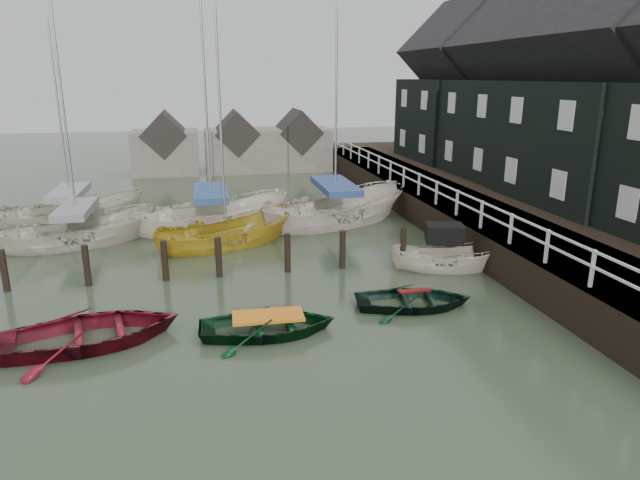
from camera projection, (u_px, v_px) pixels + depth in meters
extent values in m
plane|color=#283321|center=(264.00, 307.00, 17.24)|extent=(120.00, 120.00, 0.00)
cube|color=black|center=(432.00, 188.00, 28.13)|extent=(3.00, 32.00, 0.20)
cube|color=silver|center=(404.00, 168.00, 27.54)|extent=(0.06, 32.00, 0.06)
cube|color=silver|center=(404.00, 176.00, 27.65)|extent=(0.06, 32.00, 0.06)
cube|color=black|center=(530.00, 210.00, 29.60)|extent=(14.00, 38.00, 1.50)
cube|color=black|center=(606.00, 143.00, 23.79)|extent=(6.40, 7.00, 5.00)
cube|color=black|center=(621.00, 36.00, 22.61)|extent=(6.52, 7.14, 6.52)
cube|color=black|center=(517.00, 129.00, 30.37)|extent=(6.00, 7.00, 5.00)
cube|color=black|center=(525.00, 45.00, 29.20)|extent=(6.11, 7.14, 6.11)
cube|color=black|center=(460.00, 119.00, 36.96)|extent=(6.40, 7.00, 5.00)
cube|color=black|center=(464.00, 50.00, 35.78)|extent=(6.52, 7.14, 6.52)
cylinder|color=black|center=(5.00, 277.00, 18.34)|extent=(0.22, 0.22, 1.80)
cylinder|color=black|center=(87.00, 271.00, 18.84)|extent=(0.22, 0.22, 1.80)
cylinder|color=black|center=(165.00, 266.00, 19.33)|extent=(0.22, 0.22, 1.80)
cylinder|color=black|center=(219.00, 263.00, 19.69)|extent=(0.22, 0.22, 1.80)
cylinder|color=black|center=(288.00, 258.00, 20.16)|extent=(0.22, 0.22, 1.80)
cylinder|color=black|center=(342.00, 255.00, 20.55)|extent=(0.22, 0.22, 1.80)
cylinder|color=black|center=(403.00, 251.00, 21.01)|extent=(0.22, 0.22, 1.80)
cube|color=#665B51|center=(166.00, 152.00, 40.48)|extent=(4.50, 4.00, 3.00)
cube|color=#282321|center=(165.00, 134.00, 40.12)|extent=(3.18, 4.08, 3.18)
cube|color=#665B51|center=(237.00, 150.00, 41.47)|extent=(4.50, 4.00, 3.00)
cube|color=#282321|center=(236.00, 132.00, 41.11)|extent=(3.18, 4.08, 3.18)
cube|color=#665B51|center=(298.00, 149.00, 42.36)|extent=(4.50, 4.00, 3.00)
cube|color=#282321|center=(297.00, 131.00, 42.00)|extent=(3.18, 4.08, 3.18)
imported|color=maroon|center=(92.00, 344.00, 14.85)|extent=(5.13, 4.13, 0.94)
imported|color=black|center=(268.00, 333.00, 15.45)|extent=(3.76, 2.74, 0.76)
imported|color=black|center=(413.00, 307.00, 17.22)|extent=(3.84, 3.00, 0.73)
imported|color=beige|center=(445.00, 269.00, 20.59)|extent=(4.23, 2.52, 1.54)
cube|color=black|center=(445.00, 233.00, 20.42)|extent=(1.52, 1.32, 0.65)
imported|color=beige|center=(80.00, 244.00, 23.71)|extent=(6.78, 4.23, 2.45)
cylinder|color=#B2B2B7|center=(63.00, 107.00, 22.16)|extent=(0.10, 0.10, 8.41)
cube|color=gray|center=(76.00, 209.00, 23.30)|extent=(3.72, 2.29, 0.30)
imported|color=beige|center=(213.00, 229.00, 26.02)|extent=(7.66, 4.10, 2.81)
cylinder|color=#B2B2B7|center=(205.00, 86.00, 24.27)|extent=(0.10, 0.10, 9.55)
cube|color=navy|center=(211.00, 193.00, 25.56)|extent=(4.20, 2.20, 0.30)
imported|color=#B59222|center=(226.00, 245.00, 23.57)|extent=(6.41, 4.21, 2.32)
cylinder|color=#B2B2B7|center=(220.00, 103.00, 21.98)|extent=(0.10, 0.10, 8.89)
imported|color=beige|center=(335.00, 223.00, 27.06)|extent=(8.34, 5.59, 3.02)
cylinder|color=#B2B2B7|center=(336.00, 83.00, 25.28)|extent=(0.10, 0.10, 9.54)
cube|color=navy|center=(335.00, 186.00, 26.57)|extent=(4.57, 3.02, 0.30)
imported|color=#BBB6A0|center=(73.00, 224.00, 26.77)|extent=(7.15, 4.63, 2.58)
cylinder|color=#B2B2B7|center=(59.00, 109.00, 25.30)|extent=(0.10, 0.10, 7.75)
cube|color=gray|center=(69.00, 192.00, 26.34)|extent=(3.91, 2.50, 0.30)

